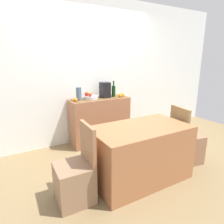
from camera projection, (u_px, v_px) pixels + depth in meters
ground_plane at (122, 163)px, 3.12m from camera, size 6.40×6.40×0.02m
room_wall_rear at (90, 72)px, 3.75m from camera, size 6.40×0.06×2.70m
sideboard_console at (100, 120)px, 3.81m from camera, size 1.13×0.42×0.87m
table_runner at (99, 98)px, 3.69m from camera, size 1.06×0.32×0.01m
fruit_bowl at (91, 97)px, 3.60m from camera, size 0.27×0.27×0.06m
apple_center at (89, 93)px, 3.64m from camera, size 0.07×0.07×0.07m
apple_rear at (87, 94)px, 3.56m from camera, size 0.07×0.07×0.07m
apple_right at (90, 95)px, 3.52m from camera, size 0.07×0.07×0.07m
wine_bottle at (114, 91)px, 3.81m from camera, size 0.07×0.07×0.31m
coffee_maker at (105, 90)px, 3.71m from camera, size 0.16×0.18×0.29m
ceramic_vase at (79, 94)px, 3.47m from camera, size 0.09×0.09×0.24m
orange_loose_near_bowl at (76, 100)px, 3.39m from camera, size 0.07×0.07×0.07m
orange_loose_mid at (122, 95)px, 3.85m from camera, size 0.08×0.08×0.08m
orange_loose_end at (120, 96)px, 3.78m from camera, size 0.07×0.07×0.07m
dining_table at (140, 153)px, 2.63m from camera, size 1.29×0.73×0.74m
chair_near_window at (75, 180)px, 2.23m from camera, size 0.41×0.41×0.90m
chair_by_corner at (186, 146)px, 3.10m from camera, size 0.46×0.46×0.90m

